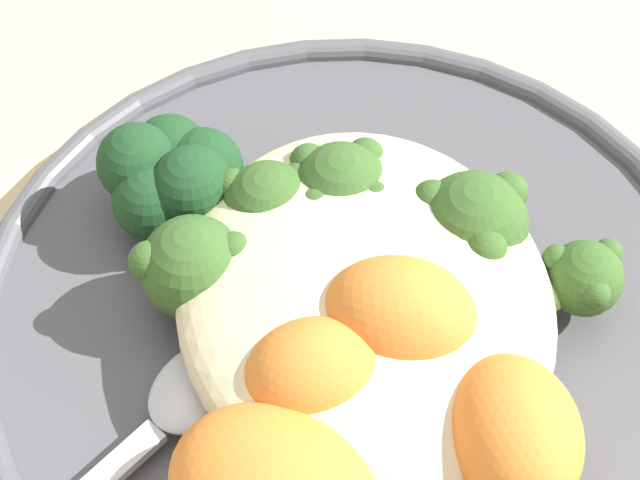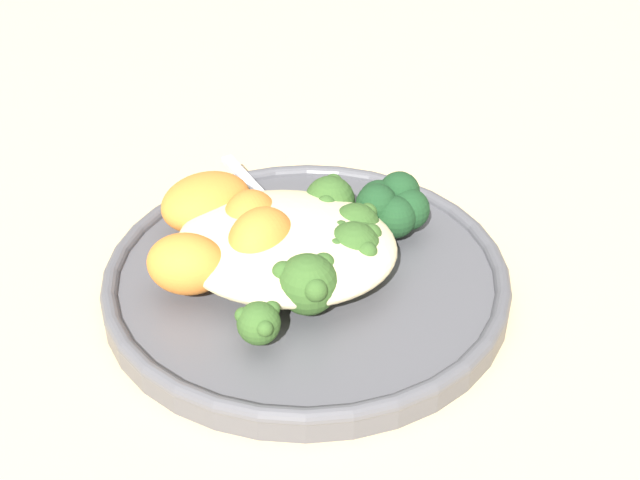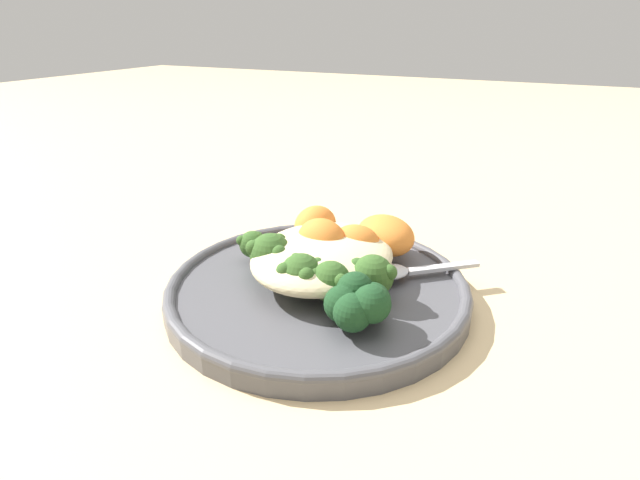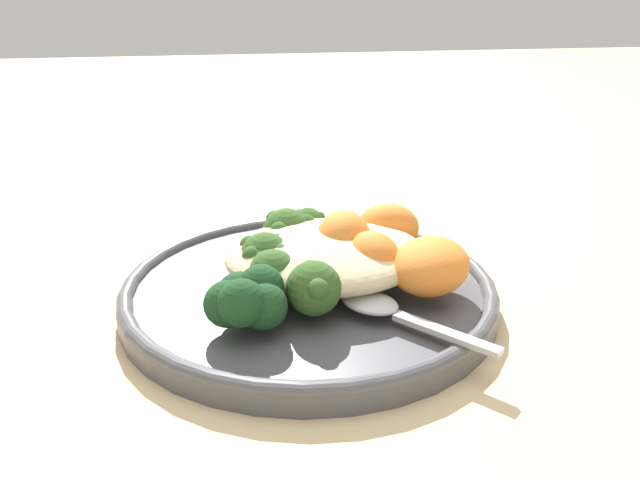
# 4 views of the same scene
# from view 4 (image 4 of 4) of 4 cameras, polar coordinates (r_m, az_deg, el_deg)

# --- Properties ---
(ground_plane) EXTENTS (4.00, 4.00, 0.00)m
(ground_plane) POSITION_cam_4_polar(r_m,az_deg,el_deg) (0.51, 0.16, -4.69)
(ground_plane) COLOR #D6B784
(plate) EXTENTS (0.29, 0.29, 0.02)m
(plate) POSITION_cam_4_polar(r_m,az_deg,el_deg) (0.49, -1.04, -4.55)
(plate) COLOR #4C4C51
(plate) RESTS_ON ground_plane
(quinoa_mound) EXTENTS (0.16, 0.13, 0.04)m
(quinoa_mound) POSITION_cam_4_polar(r_m,az_deg,el_deg) (0.48, 0.40, -1.33)
(quinoa_mound) COLOR beige
(quinoa_mound) RESTS_ON plate
(broccoli_stalk_0) EXTENTS (0.05, 0.11, 0.03)m
(broccoli_stalk_0) POSITION_cam_4_polar(r_m,az_deg,el_deg) (0.53, 0.03, 0.35)
(broccoli_stalk_0) COLOR #ADC675
(broccoli_stalk_0) RESTS_ON plate
(broccoli_stalk_1) EXTENTS (0.08, 0.08, 0.04)m
(broccoli_stalk_1) POSITION_cam_4_polar(r_m,az_deg,el_deg) (0.51, -2.36, 0.32)
(broccoli_stalk_1) COLOR #ADC675
(broccoli_stalk_1) RESTS_ON plate
(broccoli_stalk_2) EXTENTS (0.11, 0.04, 0.04)m
(broccoli_stalk_2) POSITION_cam_4_polar(r_m,az_deg,el_deg) (0.47, -3.46, -1.71)
(broccoli_stalk_2) COLOR #ADC675
(broccoli_stalk_2) RESTS_ON plate
(broccoli_stalk_3) EXTENTS (0.10, 0.07, 0.04)m
(broccoli_stalk_3) POSITION_cam_4_polar(r_m,az_deg,el_deg) (0.46, -2.54, -2.90)
(broccoli_stalk_3) COLOR #ADC675
(broccoli_stalk_3) RESTS_ON plate
(broccoli_stalk_4) EXTENTS (0.08, 0.11, 0.04)m
(broccoli_stalk_4) POSITION_cam_4_polar(r_m,az_deg,el_deg) (0.43, 0.06, -4.04)
(broccoli_stalk_4) COLOR #ADC675
(broccoli_stalk_4) RESTS_ON plate
(sweet_potato_chunk_0) EXTENTS (0.04, 0.05, 0.04)m
(sweet_potato_chunk_0) POSITION_cam_4_polar(r_m,az_deg,el_deg) (0.47, 4.82, -1.72)
(sweet_potato_chunk_0) COLOR orange
(sweet_potato_chunk_0) RESTS_ON plate
(sweet_potato_chunk_1) EXTENTS (0.06, 0.07, 0.05)m
(sweet_potato_chunk_1) POSITION_cam_4_polar(r_m,az_deg,el_deg) (0.49, 2.15, -0.12)
(sweet_potato_chunk_1) COLOR orange
(sweet_potato_chunk_1) RESTS_ON plate
(sweet_potato_chunk_2) EXTENTS (0.05, 0.04, 0.04)m
(sweet_potato_chunk_2) POSITION_cam_4_polar(r_m,az_deg,el_deg) (0.53, 6.16, 1.08)
(sweet_potato_chunk_2) COLOR orange
(sweet_potato_chunk_2) RESTS_ON plate
(sweet_potato_chunk_3) EXTENTS (0.09, 0.09, 0.04)m
(sweet_potato_chunk_3) POSITION_cam_4_polar(r_m,az_deg,el_deg) (0.46, 10.02, -2.33)
(sweet_potato_chunk_3) COLOR orange
(sweet_potato_chunk_3) RESTS_ON plate
(kale_tuft) EXTENTS (0.05, 0.06, 0.04)m
(kale_tuft) POSITION_cam_4_polar(r_m,az_deg,el_deg) (0.41, -6.72, -5.36)
(kale_tuft) COLOR #193D1E
(kale_tuft) RESTS_ON plate
(spoon) EXTENTS (0.09, 0.10, 0.01)m
(spoon) POSITION_cam_4_polar(r_m,az_deg,el_deg) (0.43, 5.76, -6.17)
(spoon) COLOR #B7B7BC
(spoon) RESTS_ON plate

